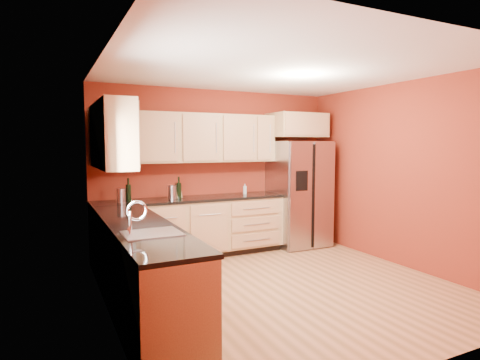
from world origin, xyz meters
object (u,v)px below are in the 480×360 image
object	(u,v)px
canister_left	(121,196)
soap_dispenser	(245,189)
refrigerator	(299,194)
knife_block	(177,192)
wine_bottle_a	(179,188)

from	to	relation	value
canister_left	soap_dispenser	xyz separation A→B (m)	(1.97, 0.10, -0.01)
refrigerator	canister_left	distance (m)	2.95
canister_left	knife_block	distance (m)	0.83
canister_left	soap_dispenser	size ratio (longest dim) A/B	1.16
refrigerator	soap_dispenser	bearing A→B (deg)	173.09
knife_block	soap_dispenser	size ratio (longest dim) A/B	1.16
wine_bottle_a	soap_dispenser	size ratio (longest dim) A/B	1.98
refrigerator	soap_dispenser	world-z (taller)	refrigerator
refrigerator	soap_dispenser	size ratio (longest dim) A/B	10.67
refrigerator	canister_left	xyz separation A→B (m)	(-2.94, 0.01, 0.13)
wine_bottle_a	knife_block	world-z (taller)	wine_bottle_a
wine_bottle_a	refrigerator	bearing A→B (deg)	-1.36
wine_bottle_a	soap_dispenser	bearing A→B (deg)	3.41
wine_bottle_a	knife_block	xyz separation A→B (m)	(-0.01, 0.04, -0.07)
refrigerator	soap_dispenser	xyz separation A→B (m)	(-0.97, 0.12, 0.11)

